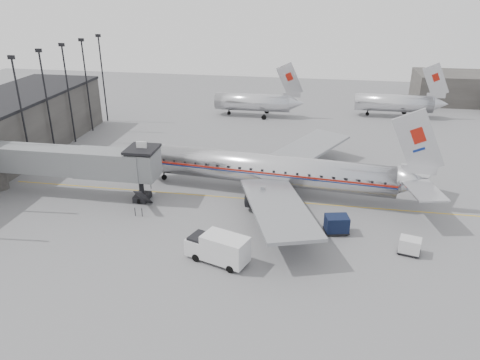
% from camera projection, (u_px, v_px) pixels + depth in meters
% --- Properties ---
extents(ground, '(160.00, 160.00, 0.00)m').
position_uv_depth(ground, '(213.00, 221.00, 50.30)').
color(ground, slate).
rests_on(ground, ground).
extents(apron_line, '(60.00, 0.15, 0.01)m').
position_uv_depth(apron_line, '(249.00, 199.00, 55.25)').
color(apron_line, gold).
rests_on(apron_line, ground).
extents(jet_bridge, '(21.00, 6.20, 7.10)m').
position_uv_depth(jet_bridge, '(80.00, 163.00, 54.60)').
color(jet_bridge, slate).
rests_on(jet_bridge, ground).
extents(floodlight_masts, '(0.90, 42.25, 15.25)m').
position_uv_depth(floodlight_masts, '(34.00, 104.00, 63.09)').
color(floodlight_masts, black).
rests_on(floodlight_masts, ground).
extents(distant_aircraft_near, '(16.39, 3.20, 10.26)m').
position_uv_depth(distant_aircraft_near, '(254.00, 102.00, 87.47)').
color(distant_aircraft_near, silver).
rests_on(distant_aircraft_near, ground).
extents(distant_aircraft_mid, '(16.39, 3.20, 10.26)m').
position_uv_depth(distant_aircraft_mid, '(395.00, 102.00, 86.97)').
color(distant_aircraft_mid, silver).
rests_on(distant_aircraft_mid, ground).
extents(airliner, '(36.92, 34.07, 11.69)m').
position_uv_depth(airliner, '(275.00, 170.00, 55.72)').
color(airliner, silver).
rests_on(airliner, ground).
extents(service_van, '(6.27, 4.08, 2.76)m').
position_uv_depth(service_van, '(218.00, 247.00, 42.55)').
color(service_van, silver).
rests_on(service_van, ground).
extents(baggage_cart_navy, '(2.75, 2.32, 1.89)m').
position_uv_depth(baggage_cart_navy, '(337.00, 224.00, 47.52)').
color(baggage_cart_navy, black).
rests_on(baggage_cart_navy, ground).
extents(baggage_cart_white, '(2.35, 2.00, 1.59)m').
position_uv_depth(baggage_cart_white, '(410.00, 246.00, 43.97)').
color(baggage_cart_white, silver).
rests_on(baggage_cart_white, ground).
extents(ramp_worker, '(0.80, 0.78, 1.86)m').
position_uv_depth(ramp_worker, '(196.00, 241.00, 44.54)').
color(ramp_worker, '#94BB16').
rests_on(ramp_worker, ground).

